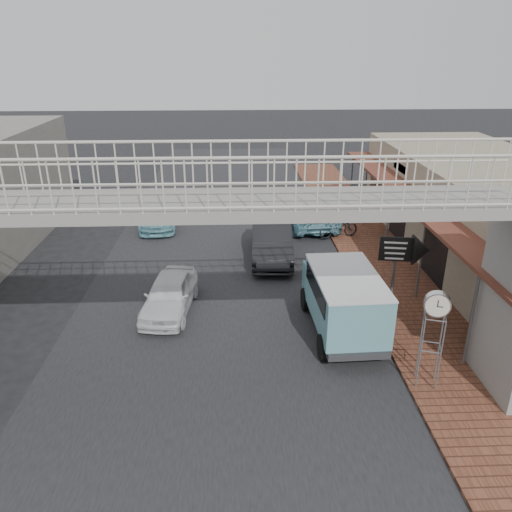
{
  "coord_description": "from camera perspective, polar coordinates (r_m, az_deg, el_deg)",
  "views": [
    {
      "loc": [
        0.56,
        -14.56,
        8.31
      ],
      "look_at": [
        1.2,
        0.97,
        1.8
      ],
      "focal_mm": 35.0,
      "sensor_mm": 36.0,
      "label": 1
    }
  ],
  "objects": [
    {
      "name": "angkot_far",
      "position": [
        25.55,
        -11.15,
        4.76
      ],
      "size": [
        2.12,
        4.4,
        1.23
      ],
      "primitive_type": "imported",
      "rotation": [
        0.0,
        0.0,
        0.09
      ],
      "color": "#69A8B7",
      "rests_on": "ground"
    },
    {
      "name": "motorcycle_near",
      "position": [
        23.54,
        9.4,
        3.29
      ],
      "size": [
        2.02,
        1.13,
        1.0
      ],
      "primitive_type": "imported",
      "rotation": [
        0.0,
        0.0,
        1.83
      ],
      "color": "black",
      "rests_on": "sidewalk"
    },
    {
      "name": "footbridge",
      "position": [
        11.75,
        -4.86,
        -3.25
      ],
      "size": [
        16.4,
        2.4,
        6.34
      ],
      "color": "gray",
      "rests_on": "ground"
    },
    {
      "name": "white_hatchback",
      "position": [
        17.1,
        -9.85,
        -4.33
      ],
      "size": [
        1.89,
        3.83,
        1.26
      ],
      "primitive_type": "imported",
      "rotation": [
        0.0,
        0.0,
        -0.11
      ],
      "color": "white",
      "rests_on": "ground"
    },
    {
      "name": "angkot_curb",
      "position": [
        25.36,
        6.01,
        5.13
      ],
      "size": [
        2.67,
        5.2,
        1.4
      ],
      "primitive_type": "imported",
      "rotation": [
        0.0,
        0.0,
        3.21
      ],
      "color": "#6AA6B8",
      "rests_on": "ground"
    },
    {
      "name": "shophouse_row",
      "position": [
        22.2,
        25.78,
        3.92
      ],
      "size": [
        7.2,
        18.0,
        4.0
      ],
      "color": "gray",
      "rests_on": "ground"
    },
    {
      "name": "road_strip",
      "position": [
        16.77,
        -4.0,
        -7.02
      ],
      "size": [
        10.0,
        60.0,
        0.01
      ],
      "primitive_type": "cube",
      "color": "black",
      "rests_on": "ground"
    },
    {
      "name": "sidewalk",
      "position": [
        20.3,
        14.88,
        -2.11
      ],
      "size": [
        3.0,
        40.0,
        0.1
      ],
      "primitive_type": "cube",
      "color": "brown",
      "rests_on": "ground"
    },
    {
      "name": "arrow_sign",
      "position": [
        16.68,
        18.05,
        0.55
      ],
      "size": [
        1.65,
        1.07,
        2.76
      ],
      "rotation": [
        0.0,
        0.0,
        -0.16
      ],
      "color": "#59595B",
      "rests_on": "sidewalk"
    },
    {
      "name": "street_clock",
      "position": [
        13.22,
        19.93,
        -5.68
      ],
      "size": [
        0.69,
        0.64,
        2.68
      ],
      "rotation": [
        0.0,
        0.0,
        -0.31
      ],
      "color": "#59595B",
      "rests_on": "sidewalk"
    },
    {
      "name": "angkot_van",
      "position": [
        15.53,
        9.98,
        -4.36
      ],
      "size": [
        2.11,
        4.34,
        2.09
      ],
      "rotation": [
        0.0,
        0.0,
        0.04
      ],
      "color": "black",
      "rests_on": "ground"
    },
    {
      "name": "motorcycle_far",
      "position": [
        24.97,
        8.72,
        4.5
      ],
      "size": [
        1.78,
        1.01,
        1.03
      ],
      "primitive_type": "imported",
      "rotation": [
        0.0,
        0.0,
        1.9
      ],
      "color": "black",
      "rests_on": "sidewalk"
    },
    {
      "name": "ground",
      "position": [
        16.77,
        -4.0,
        -7.04
      ],
      "size": [
        120.0,
        120.0,
        0.0
      ],
      "primitive_type": "plane",
      "color": "black",
      "rests_on": "ground"
    },
    {
      "name": "dark_sedan",
      "position": [
        21.03,
        1.83,
        1.71
      ],
      "size": [
        1.86,
        4.77,
        1.55
      ],
      "primitive_type": "imported",
      "rotation": [
        0.0,
        0.0,
        -0.05
      ],
      "color": "black",
      "rests_on": "ground"
    }
  ]
}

